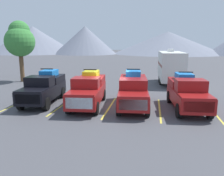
% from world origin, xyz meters
% --- Properties ---
extents(ground_plane, '(240.00, 240.00, 0.00)m').
position_xyz_m(ground_plane, '(0.00, 0.00, 0.00)').
color(ground_plane, '#47474C').
extents(pickup_truck_a, '(2.46, 5.42, 2.54)m').
position_xyz_m(pickup_truck_a, '(-5.16, -0.11, 1.18)').
color(pickup_truck_a, black).
rests_on(pickup_truck_a, ground).
extents(pickup_truck_b, '(2.46, 5.70, 2.58)m').
position_xyz_m(pickup_truck_b, '(-1.61, -0.33, 1.19)').
color(pickup_truck_b, maroon).
rests_on(pickup_truck_b, ground).
extents(pickup_truck_c, '(2.49, 5.88, 2.64)m').
position_xyz_m(pickup_truck_c, '(1.61, -0.02, 1.21)').
color(pickup_truck_c, maroon).
rests_on(pickup_truck_c, ground).
extents(pickup_truck_d, '(2.50, 5.47, 2.51)m').
position_xyz_m(pickup_truck_d, '(5.34, -0.02, 1.18)').
color(pickup_truck_d, maroon).
rests_on(pickup_truck_d, ground).
extents(lot_stripe_a, '(0.12, 5.50, 0.01)m').
position_xyz_m(lot_stripe_a, '(-7.01, -0.54, 0.00)').
color(lot_stripe_a, gold).
rests_on(lot_stripe_a, ground).
extents(lot_stripe_b, '(0.12, 5.50, 0.01)m').
position_xyz_m(lot_stripe_b, '(-3.51, -0.54, 0.00)').
color(lot_stripe_b, gold).
rests_on(lot_stripe_b, ground).
extents(lot_stripe_c, '(0.12, 5.50, 0.01)m').
position_xyz_m(lot_stripe_c, '(0.00, -0.54, 0.00)').
color(lot_stripe_c, gold).
rests_on(lot_stripe_c, ground).
extents(lot_stripe_d, '(0.12, 5.50, 0.01)m').
position_xyz_m(lot_stripe_d, '(3.51, -0.54, 0.00)').
color(lot_stripe_d, gold).
rests_on(lot_stripe_d, ground).
extents(lot_stripe_e, '(0.12, 5.50, 0.01)m').
position_xyz_m(lot_stripe_e, '(7.01, -0.54, 0.00)').
color(lot_stripe_e, gold).
rests_on(lot_stripe_e, ground).
extents(camper_trailer_a, '(2.65, 7.27, 3.81)m').
position_xyz_m(camper_trailer_a, '(4.94, 9.63, 2.00)').
color(camper_trailer_a, silver).
rests_on(camper_trailer_a, ground).
extents(tree_a, '(3.38, 3.38, 6.97)m').
position_xyz_m(tree_a, '(-12.10, 8.38, 4.86)').
color(tree_a, brown).
rests_on(tree_a, ground).
extents(mountain_ridge, '(135.46, 44.98, 16.92)m').
position_xyz_m(mountain_ridge, '(15.45, 74.34, 6.27)').
color(mountain_ridge, slate).
rests_on(mountain_ridge, ground).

